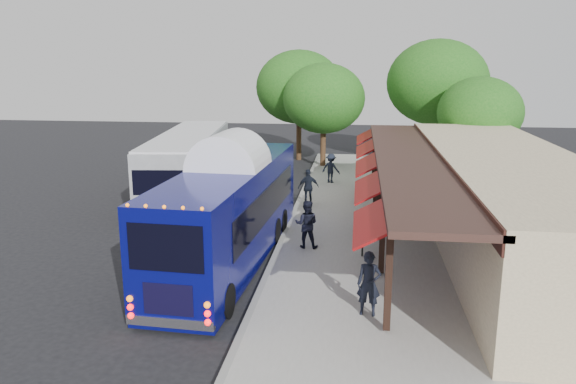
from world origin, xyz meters
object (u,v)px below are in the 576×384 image
at_px(city_bus, 189,161).
at_px(ped_c, 308,187).
at_px(ped_d, 331,168).
at_px(ped_b, 307,224).
at_px(sign_board, 363,236).
at_px(ped_a, 369,284).
at_px(coach_bus, 230,208).

distance_m(city_bus, ped_c, 6.74).
bearing_deg(ped_d, ped_b, 110.96).
xyz_separation_m(ped_b, ped_d, (0.33, 11.54, -0.07)).
xyz_separation_m(ped_b, sign_board, (2.08, -0.72, -0.17)).
bearing_deg(ped_a, ped_d, 101.57).
relative_size(city_bus, ped_b, 6.90).
xyz_separation_m(ped_c, ped_d, (0.82, 5.21, -0.04)).
bearing_deg(city_bus, ped_c, -21.66).
xyz_separation_m(ped_a, sign_board, (-0.15, 4.76, -0.17)).
distance_m(ped_a, ped_b, 5.91).
relative_size(ped_b, ped_d, 1.09).
height_order(ped_d, sign_board, ped_d).
bearing_deg(sign_board, city_bus, 139.95).
relative_size(ped_a, sign_board, 1.66).
height_order(coach_bus, city_bus, coach_bus).
relative_size(ped_b, ped_c, 1.03).
bearing_deg(ped_d, sign_board, 120.71).
bearing_deg(ped_c, city_bus, -36.03).
bearing_deg(ped_c, ped_d, -119.67).
xyz_separation_m(city_bus, ped_a, (9.17, -13.58, -0.77)).
height_order(ped_a, ped_b, ped_b).
xyz_separation_m(ped_a, ped_d, (-1.90, 17.02, -0.07)).
relative_size(coach_bus, ped_c, 6.64).
bearing_deg(ped_a, ped_b, 117.31).
bearing_deg(city_bus, coach_bus, -71.53).
xyz_separation_m(coach_bus, ped_c, (2.05, 7.77, -0.96)).
bearing_deg(ped_b, city_bus, -46.75).
height_order(coach_bus, ped_b, coach_bus).
bearing_deg(ped_d, city_bus, 47.86).
bearing_deg(ped_b, ped_c, -82.88).
height_order(ped_a, sign_board, ped_a).
bearing_deg(ped_a, city_bus, 129.26).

